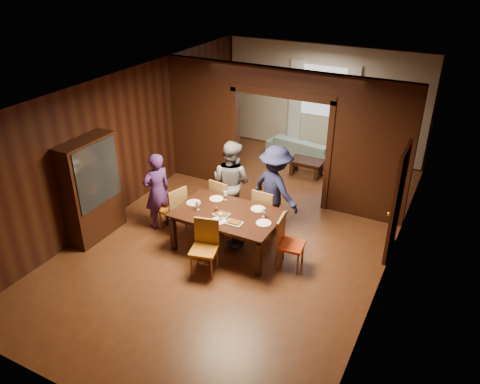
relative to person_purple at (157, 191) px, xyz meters
The scene contains 32 objects.
floor 1.95m from the person_purple, 23.24° to the left, with size 9.00×9.00×0.00m, color #572C18.
ceiling 2.75m from the person_purple, 23.24° to the left, with size 5.50×9.00×0.02m, color silver.
room_walls 3.14m from the person_purple, 57.77° to the left, with size 5.52×9.01×2.90m.
person_purple is the anchor object (origin of this frame).
person_grey 1.47m from the person_purple, 36.17° to the left, with size 0.85×0.67×1.76m, color slate.
person_navy 2.32m from the person_purple, 26.66° to the left, with size 1.13×0.65×1.75m, color #1B1D44.
sofa 4.79m from the person_purple, 72.75° to the left, with size 1.98×0.77×0.58m, color #8BB3B6.
serving_bowl 1.71m from the person_purple, ahead, with size 0.33×0.33×0.08m, color black.
dining_table 1.65m from the person_purple, ahead, with size 1.91×1.19×0.76m, color black.
coffee_table 4.09m from the person_purple, 63.35° to the left, with size 0.80×0.50×0.40m, color black.
chair_left 0.44m from the person_purple, ahead, with size 0.44×0.44×0.97m, color orange, non-canonical shape.
chair_right 2.87m from the person_purple, ahead, with size 0.44×0.44×0.97m, color #DB4214, non-canonical shape.
chair_far_l 1.37m from the person_purple, 36.52° to the left, with size 0.44×0.44×0.97m, color #CE5513, non-canonical shape.
chair_far_r 2.18m from the person_purple, 22.14° to the left, with size 0.44×0.44×0.97m, color orange, non-canonical shape.
chair_near 1.83m from the person_purple, 28.85° to the right, with size 0.44×0.44×0.97m, color #C66D12, non-canonical shape.
hutch 1.22m from the person_purple, 138.37° to the right, with size 0.40×1.20×2.00m, color black.
door_right 4.50m from the person_purple, 15.49° to the left, with size 0.06×0.90×2.10m, color black.
window_far 5.47m from the person_purple, 72.40° to the left, with size 1.20×0.03×1.30m, color silver.
curtain_left 5.20m from the person_purple, 80.21° to the left, with size 0.35×0.06×2.40m, color white.
curtain_right 5.65m from the person_purple, 64.98° to the left, with size 0.35×0.06×2.40m, color white.
plate_left 0.85m from the person_purple, ahead, with size 0.27×0.27×0.01m, color silver.
plate_far_l 1.20m from the person_purple, 15.82° to the left, with size 0.27×0.27×0.01m, color white.
plate_far_r 2.06m from the person_purple, ahead, with size 0.27×0.27×0.01m, color white.
plate_right 2.33m from the person_purple, ahead, with size 0.27×0.27×0.01m, color white.
plate_near 1.63m from the person_purple, 12.72° to the right, with size 0.27×0.27×0.01m, color white.
platter_a 1.54m from the person_purple, ahead, with size 0.30×0.20×0.04m, color slate.
platter_b 1.89m from the person_purple, ahead, with size 0.30×0.20×0.04m, color gray.
wineglass_left 1.07m from the person_purple, 10.17° to the right, with size 0.08×0.08×0.18m, color silver, non-canonical shape.
wineglass_far 1.38m from the person_purple, 15.98° to the left, with size 0.08×0.08×0.18m, color white, non-canonical shape.
wineglass_right 2.24m from the person_purple, ahead, with size 0.08×0.08×0.18m, color white, non-canonical shape.
tumbler 1.64m from the person_purple, 11.35° to the right, with size 0.07×0.07×0.14m, color white.
condiment_jar 1.41m from the person_purple, ahead, with size 0.08×0.08×0.11m, color #4E2412, non-canonical shape.
Camera 1 is at (3.52, -7.15, 5.09)m, focal length 35.00 mm.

